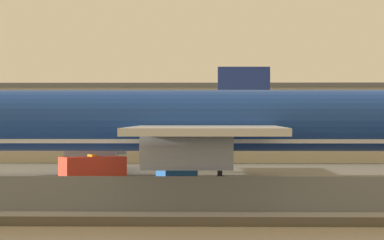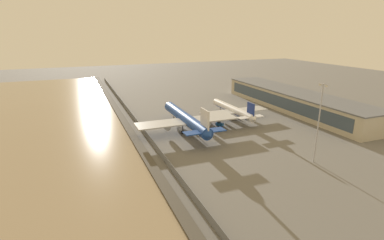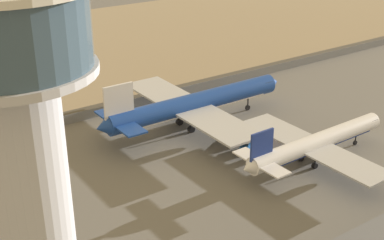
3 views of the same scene
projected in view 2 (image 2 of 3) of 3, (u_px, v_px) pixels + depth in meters
name	position (u px, v px, depth m)	size (l,w,h in m)	color
ground_plane	(182.00, 129.00, 122.96)	(500.00, 500.00, 0.00)	#66635E
shoreline_seawall	(132.00, 134.00, 115.61)	(320.00, 3.00, 0.50)	#474238
perimeter_fence	(144.00, 131.00, 116.96)	(280.00, 0.10, 2.25)	slate
cargo_jet_blue	(186.00, 119.00, 118.38)	(47.36, 40.49, 13.44)	#193D93
passenger_jet_white	(233.00, 110.00, 136.62)	(37.19, 31.95, 10.37)	white
baggage_tug	(220.00, 124.00, 126.51)	(3.55, 3.11, 1.80)	#19519E
ops_van	(205.00, 120.00, 130.83)	(5.58, 4.31, 2.48)	red
terminal_building	(293.00, 100.00, 151.84)	(96.10, 19.11, 9.57)	#BCB299
apron_light_mast_apron_west	(319.00, 120.00, 87.89)	(3.20, 0.40, 24.33)	#A8A8AD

